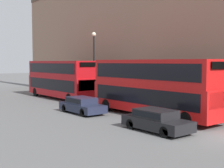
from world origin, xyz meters
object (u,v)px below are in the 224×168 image
(bus_second_in_queue, at_px, (60,78))
(car_dark_sedan, at_px, (156,120))
(bus_leading, at_px, (152,85))
(car_hatchback, at_px, (82,105))
(pedestrian, at_px, (160,102))

(bus_second_in_queue, relative_size, car_dark_sedan, 2.57)
(bus_leading, bearing_deg, car_hatchback, 127.33)
(car_dark_sedan, relative_size, pedestrian, 2.64)
(car_hatchback, bearing_deg, pedestrian, -27.75)
(pedestrian, bearing_deg, car_hatchback, 152.25)
(bus_leading, distance_m, pedestrian, 3.18)
(bus_leading, xyz_separation_m, car_hatchback, (-3.40, 4.46, -1.67))
(bus_leading, height_order, bus_second_in_queue, bus_leading)
(bus_second_in_queue, bearing_deg, pedestrian, -79.69)
(bus_second_in_queue, height_order, car_hatchback, bus_second_in_queue)
(car_dark_sedan, distance_m, car_hatchback, 8.18)
(car_hatchback, xyz_separation_m, pedestrian, (5.74, -3.02, 0.07))
(bus_second_in_queue, height_order, car_dark_sedan, bus_second_in_queue)
(bus_second_in_queue, bearing_deg, bus_leading, -90.00)
(car_hatchback, bearing_deg, car_dark_sedan, -90.00)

